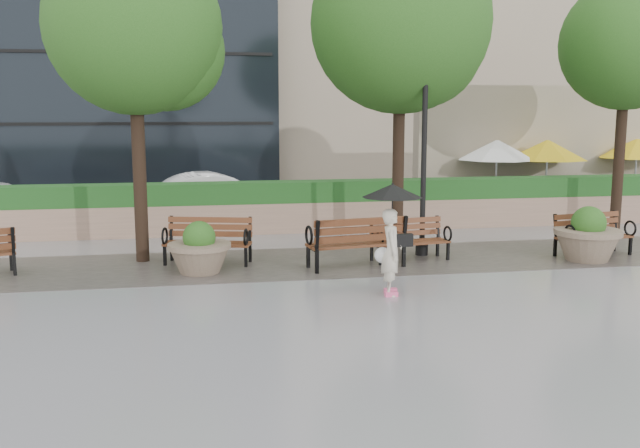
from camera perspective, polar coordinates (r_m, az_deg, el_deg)
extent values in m
plane|color=gray|center=(12.44, 1.73, -5.96)|extent=(100.00, 100.00, 0.00)
cube|color=#383330|center=(15.31, -0.58, -3.06)|extent=(28.00, 3.20, 0.01)
cube|color=tan|center=(19.13, -2.59, 0.59)|extent=(24.00, 0.80, 0.80)
cube|color=#1B521E|center=(19.04, -2.60, 2.60)|extent=(24.00, 0.75, 0.55)
cube|color=tan|center=(24.87, 18.76, 5.80)|extent=(10.00, 0.60, 4.00)
cube|color=#1B521E|center=(22.85, 20.11, 1.57)|extent=(8.00, 0.50, 0.90)
cube|color=black|center=(23.12, -3.90, 1.07)|extent=(40.00, 7.00, 0.00)
torus|color=black|center=(15.64, -23.55, -1.26)|extent=(0.18, 0.37, 0.37)
cube|color=brown|center=(15.21, -9.00, -1.57)|extent=(1.90, 1.00, 0.05)
cube|color=brown|center=(15.43, -8.78, -0.23)|extent=(1.79, 0.59, 0.43)
cube|color=black|center=(15.28, -8.95, -2.33)|extent=(1.92, 1.09, 0.46)
torus|color=black|center=(15.23, -12.32, -0.95)|extent=(0.15, 0.37, 0.37)
torus|color=black|center=(14.82, -5.95, -1.07)|extent=(0.15, 0.37, 0.37)
cube|color=brown|center=(14.74, 2.87, -1.61)|extent=(2.08, 0.90, 0.06)
cube|color=brown|center=(14.40, 3.34, -0.47)|extent=(2.01, 0.44, 0.47)
cube|color=black|center=(14.76, 2.91, -2.53)|extent=(2.10, 1.01, 0.52)
torus|color=black|center=(15.26, 5.92, -0.51)|extent=(0.12, 0.42, 0.41)
torus|color=black|center=(14.58, -0.90, -0.92)|extent=(0.12, 0.42, 0.41)
cube|color=brown|center=(15.48, 7.27, -1.46)|extent=(1.75, 0.76, 0.05)
cube|color=brown|center=(15.66, 6.86, -0.25)|extent=(1.69, 0.38, 0.40)
cube|color=black|center=(15.54, 7.21, -2.16)|extent=(1.76, 0.86, 0.43)
torus|color=black|center=(14.96, 4.83, -1.13)|extent=(0.10, 0.35, 0.35)
torus|color=black|center=(15.67, 10.17, -0.77)|extent=(0.10, 0.35, 0.35)
cube|color=brown|center=(17.00, 21.10, -0.99)|extent=(1.83, 0.84, 0.05)
cube|color=brown|center=(17.16, 20.55, 0.16)|extent=(1.76, 0.44, 0.41)
cube|color=black|center=(17.06, 20.99, -1.65)|extent=(1.85, 0.94, 0.45)
torus|color=black|center=(16.30, 19.36, -0.67)|extent=(0.11, 0.37, 0.36)
torus|color=black|center=(17.41, 23.57, -0.32)|extent=(0.11, 0.37, 0.36)
cylinder|color=#7F6B56|center=(14.39, -9.63, -1.73)|extent=(1.26, 1.26, 0.10)
sphere|color=#194714|center=(14.36, -9.65, -1.06)|extent=(0.65, 0.65, 0.65)
cylinder|color=#7F6B56|center=(16.42, 20.66, -0.60)|extent=(1.42, 1.42, 0.11)
sphere|color=#194714|center=(16.39, 20.69, 0.07)|extent=(0.73, 0.73, 0.73)
cylinder|color=black|center=(15.93, 8.29, 4.70)|extent=(0.12, 0.12, 4.07)
cylinder|color=black|center=(16.18, 8.14, -1.96)|extent=(0.28, 0.28, 0.30)
sphere|color=black|center=(15.91, 8.47, 12.20)|extent=(0.24, 0.24, 0.24)
cylinder|color=black|center=(15.57, -14.30, 5.40)|extent=(0.28, 0.28, 4.60)
sphere|color=#194714|center=(15.63, -14.69, 15.06)|extent=(3.63, 3.63, 3.63)
sphere|color=#194714|center=(15.86, -12.32, 13.38)|extent=(2.54, 2.54, 2.54)
cylinder|color=black|center=(17.22, 6.31, 6.45)|extent=(0.28, 0.28, 4.89)
sphere|color=#194714|center=(17.32, 6.47, 15.72)|extent=(4.23, 4.23, 4.23)
sphere|color=#194714|center=(17.74, 8.07, 13.95)|extent=(2.96, 2.96, 2.96)
cylinder|color=black|center=(20.58, 22.87, 5.80)|extent=(0.28, 0.28, 4.60)
sphere|color=#194714|center=(20.62, 23.33, 13.10)|extent=(3.41, 3.41, 3.41)
sphere|color=#194714|center=(21.17, 24.18, 11.67)|extent=(2.39, 2.39, 2.39)
cylinder|color=black|center=(23.09, 13.79, 0.94)|extent=(0.40, 0.40, 0.10)
cylinder|color=#99999E|center=(22.97, 13.89, 3.53)|extent=(0.06, 0.06, 2.20)
cone|color=white|center=(22.90, 13.98, 5.77)|extent=(2.50, 2.50, 0.60)
cylinder|color=black|center=(23.55, 17.50, 0.93)|extent=(0.40, 0.40, 0.10)
cylinder|color=#99999E|center=(23.43, 17.63, 3.47)|extent=(0.06, 0.06, 2.20)
cone|color=gold|center=(23.36, 17.73, 5.67)|extent=(2.50, 2.50, 0.60)
cylinder|color=black|center=(25.55, 23.74, 1.19)|extent=(0.40, 0.40, 0.10)
cylinder|color=#99999E|center=(25.44, 23.89, 3.53)|extent=(0.06, 0.06, 2.20)
cone|color=gold|center=(25.38, 24.02, 5.55)|extent=(2.50, 2.50, 0.60)
imported|color=silver|center=(22.03, -8.27, 2.35)|extent=(4.30, 2.25, 1.35)
imported|color=beige|center=(12.57, 5.75, -2.02)|extent=(0.53, 0.67, 1.64)
cube|color=#F2598C|center=(12.86, 5.66, -5.31)|extent=(0.15, 0.24, 0.08)
cube|color=#F2598C|center=(12.61, 5.73, -5.61)|extent=(0.15, 0.24, 0.08)
cube|color=black|center=(12.61, 6.75, -1.29)|extent=(0.17, 0.32, 0.23)
sphere|color=white|center=(12.81, 5.01, -2.50)|extent=(0.29, 0.29, 0.29)
cylinder|color=black|center=(12.52, 5.78, 0.79)|extent=(0.02, 0.02, 0.87)
cone|color=black|center=(12.46, 5.81, 2.65)|extent=(1.06, 1.06, 0.23)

